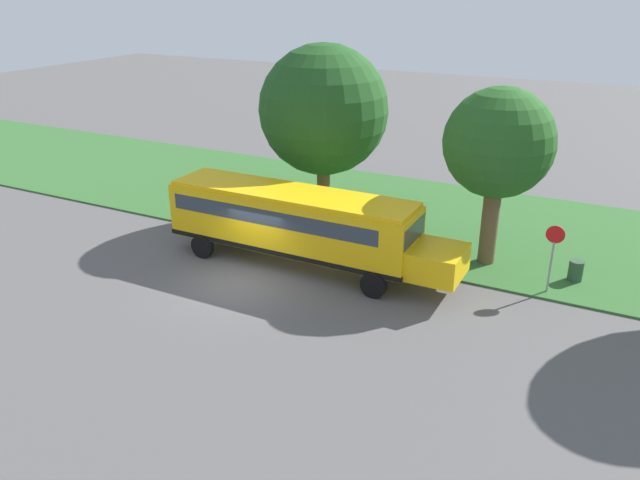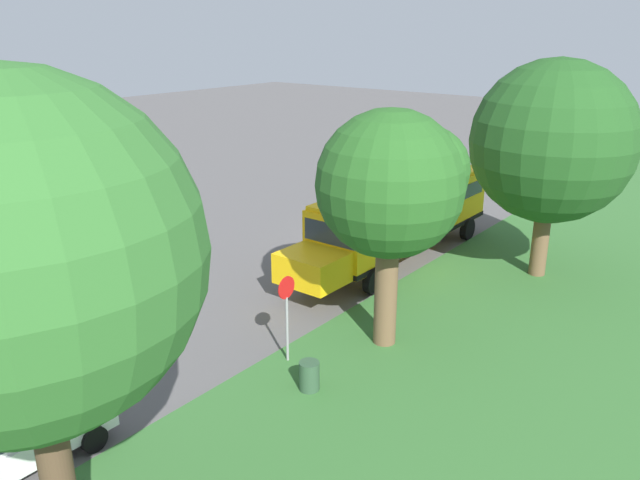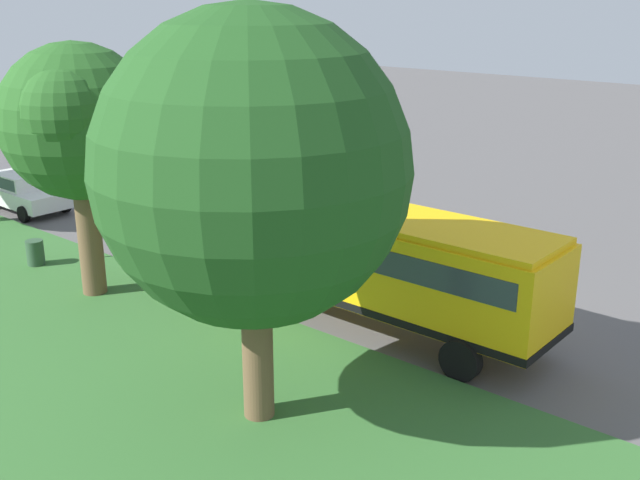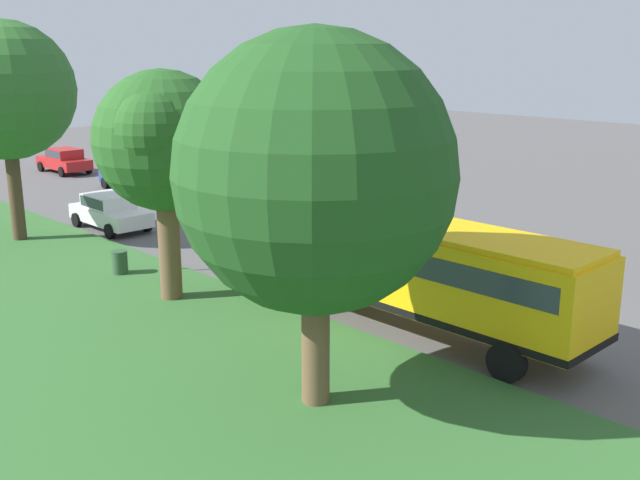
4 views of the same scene
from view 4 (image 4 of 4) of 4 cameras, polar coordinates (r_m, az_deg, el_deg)
ground_plane at (r=23.50m, az=13.20°, el=-5.61°), size 120.00×120.00×0.00m
grass_verge at (r=16.61m, az=-6.53°, el=-13.98°), size 12.00×80.00×0.08m
school_bus at (r=21.58m, az=7.12°, el=-1.77°), size 2.84×12.42×3.16m
car_white_nearest at (r=34.65m, az=-15.73°, el=2.24°), size 2.02×4.40×1.56m
car_blue_middle at (r=43.93m, az=-14.18°, el=4.86°), size 2.02×4.40×1.56m
car_red_furthest at (r=51.23m, az=-18.91°, el=5.85°), size 2.02×4.40×1.56m
oak_tree_beside_bus at (r=16.04m, az=-0.30°, el=5.13°), size 6.08×6.08×8.40m
oak_tree_roadside_mid at (r=23.45m, az=-11.92°, el=7.40°), size 4.34×4.34×7.31m
oak_tree_far_end at (r=33.01m, az=-23.09°, el=10.40°), size 5.58×5.58×9.03m
stop_sign at (r=27.32m, az=-11.64°, el=1.11°), size 0.08×0.68×2.74m
trash_bin at (r=27.60m, az=-15.01°, el=-1.72°), size 0.56×0.56×0.90m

